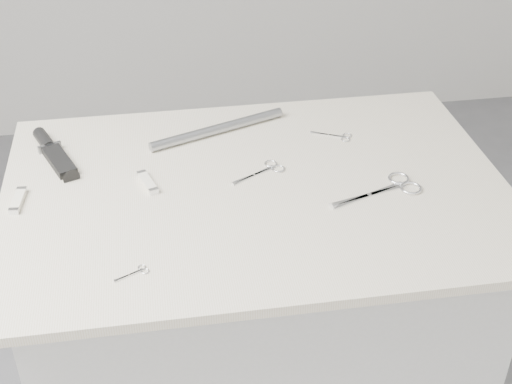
{
  "coord_description": "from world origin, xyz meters",
  "views": [
    {
      "loc": [
        -0.19,
        -1.17,
        1.7
      ],
      "look_at": [
        -0.0,
        -0.02,
        0.92
      ],
      "focal_mm": 50.0,
      "sensor_mm": 36.0,
      "label": 1
    }
  ],
  "objects": [
    {
      "name": "plinth",
      "position": [
        0.0,
        0.0,
        0.45
      ],
      "size": [
        0.9,
        0.6,
        0.9
      ],
      "primitive_type": "cube",
      "color": "silver",
      "rests_on": "ground"
    },
    {
      "name": "display_board",
      "position": [
        0.0,
        0.0,
        0.91
      ],
      "size": [
        1.0,
        0.7,
        0.02
      ],
      "primitive_type": "cube",
      "color": "beige",
      "rests_on": "plinth"
    },
    {
      "name": "large_shears",
      "position": [
        0.26,
        -0.05,
        0.92
      ],
      "size": [
        0.19,
        0.11,
        0.01
      ],
      "rotation": [
        0.0,
        0.0,
        0.32
      ],
      "color": "silver",
      "rests_on": "display_board"
    },
    {
      "name": "embroidery_scissors_a",
      "position": [
        0.03,
        0.05,
        0.92
      ],
      "size": [
        0.12,
        0.08,
        0.0
      ],
      "rotation": [
        0.0,
        0.0,
        0.5
      ],
      "color": "silver",
      "rests_on": "display_board"
    },
    {
      "name": "embroidery_scissors_b",
      "position": [
        0.21,
        0.17,
        0.92
      ],
      "size": [
        0.09,
        0.06,
        0.0
      ],
      "rotation": [
        0.0,
        0.0,
        -0.46
      ],
      "color": "silver",
      "rests_on": "display_board"
    },
    {
      "name": "tiny_scissors",
      "position": [
        -0.24,
        -0.23,
        0.92
      ],
      "size": [
        0.06,
        0.04,
        0.0
      ],
      "rotation": [
        0.0,
        0.0,
        0.45
      ],
      "color": "silver",
      "rests_on": "display_board"
    },
    {
      "name": "sheathed_knife",
      "position": [
        -0.41,
        0.19,
        0.93
      ],
      "size": [
        0.1,
        0.2,
        0.03
      ],
      "rotation": [
        0.0,
        0.0,
        1.96
      ],
      "color": "black",
      "rests_on": "display_board"
    },
    {
      "name": "pocket_knife_a",
      "position": [
        -0.46,
        0.01,
        0.92
      ],
      "size": [
        0.03,
        0.08,
        0.01
      ],
      "rotation": [
        0.0,
        0.0,
        1.47
      ],
      "color": "white",
      "rests_on": "display_board"
    },
    {
      "name": "pocket_knife_b",
      "position": [
        -0.21,
        0.04,
        0.93
      ],
      "size": [
        0.04,
        0.08,
        0.01
      ],
      "rotation": [
        0.0,
        0.0,
        1.87
      ],
      "color": "white",
      "rests_on": "display_board"
    },
    {
      "name": "metal_rail",
      "position": [
        -0.05,
        0.22,
        0.93
      ],
      "size": [
        0.31,
        0.14,
        0.02
      ],
      "primitive_type": "cylinder",
      "rotation": [
        0.0,
        1.57,
        0.36
      ],
      "color": "gray",
      "rests_on": "display_board"
    }
  ]
}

